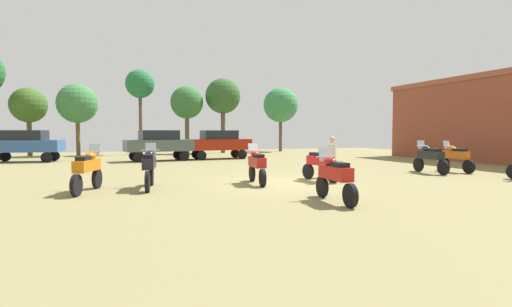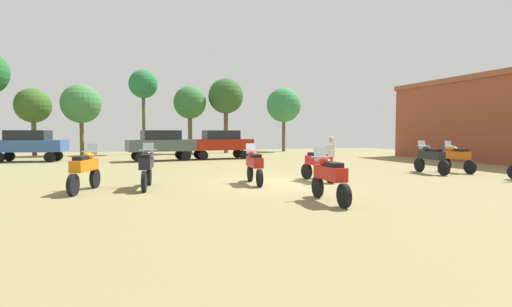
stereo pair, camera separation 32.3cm
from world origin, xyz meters
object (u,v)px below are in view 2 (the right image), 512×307
Objects in this scene: motorcycle_3 at (431,157)px; motorcycle_6 at (329,176)px; tree_3 at (33,106)px; tree_6 at (81,104)px; car_1 at (221,142)px; tree_7 at (226,97)px; person_2 at (331,153)px; tree_4 at (284,105)px; car_3 at (29,143)px; motorcycle_8 at (147,166)px; tree_1 at (143,85)px; tree_2 at (190,103)px; motorcycle_5 at (457,157)px; car_2 at (161,143)px; motorcycle_2 at (254,164)px; motorcycle_7 at (85,168)px; motorcycle_1 at (319,163)px.

motorcycle_3 is 1.03× the size of motorcycle_6.
tree_6 is at bearing -9.67° from tree_3.
car_1 is 12.67m from tree_6.
motorcycle_6 is 0.33× the size of tree_7.
motorcycle_3 is at bearing -61.07° from person_2.
tree_4 is 6.10m from tree_7.
motorcycle_8 is at bearing -146.63° from car_3.
person_2 is 0.27× the size of tree_4.
tree_1 is 1.07× the size of tree_7.
person_2 is at bearing -174.99° from car_1.
motorcycle_6 is at bearing -179.02° from person_2.
tree_7 is (0.46, 19.65, 4.07)m from person_2.
tree_1 is at bearing 177.72° from tree_2.
tree_7 reaches higher than motorcycle_6.
motorcycle_8 is 0.52× the size of car_1.
car_2 reaches higher than motorcycle_5.
tree_1 reaches higher than motorcycle_5.
motorcycle_3 is 1.53m from motorcycle_5.
tree_4 is at bearing -63.06° from car_2.
tree_3 reaches higher than car_1.
tree_7 reaches higher than tree_4.
tree_1 is 1.21× the size of tree_2.
motorcycle_8 is at bearing -176.04° from motorcycle_2.
motorcycle_2 reaches higher than motorcycle_6.
motorcycle_7 is at bearing 146.77° from car_1.
tree_3 reaches higher than motorcycle_1.
motorcycle_6 is at bearing -64.57° from tree_3.
tree_6 is (-8.74, 0.00, -0.28)m from tree_2.
car_3 is at bearing -157.37° from tree_7.
motorcycle_1 is 23.10m from tree_4.
motorcycle_2 is at bearing 6.98° from motorcycle_8.
motorcycle_8 is (-12.48, -0.63, 0.01)m from motorcycle_3.
motorcycle_8 is at bearing -12.33° from motorcycle_1.
car_1 is 12.33m from person_2.
tree_1 is 1.33× the size of tree_3.
car_1 reaches higher than motorcycle_2.
car_1 reaches higher than motorcycle_7.
tree_4 is at bearing 4.53° from tree_2.
motorcycle_3 is 21.74m from tree_2.
car_1 is (7.56, 13.17, 0.43)m from motorcycle_7.
person_2 is 0.32× the size of tree_3.
tree_4 is at bearing 91.05° from motorcycle_3.
motorcycle_1 is 19.50m from car_3.
motorcycle_1 is 0.46× the size of car_3.
tree_4 is at bearing 70.75° from motorcycle_7.
tree_3 reaches higher than person_2.
car_3 is 7.37m from tree_3.
motorcycle_6 is (-7.96, -4.86, -0.02)m from motorcycle_3.
tree_3 is (-11.33, 21.31, 3.23)m from motorcycle_2.
car_2 is at bearing -111.56° from tree_2.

